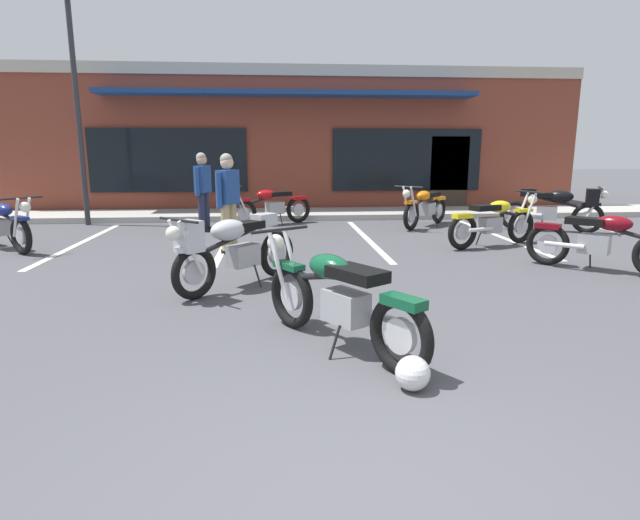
% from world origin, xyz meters
% --- Properties ---
extents(ground_plane, '(80.00, 80.00, 0.00)m').
position_xyz_m(ground_plane, '(0.00, 3.73, 0.00)').
color(ground_plane, '#47474C').
extents(sidewalk_kerb, '(22.00, 1.80, 0.14)m').
position_xyz_m(sidewalk_kerb, '(0.00, 11.54, 0.07)').
color(sidewalk_kerb, '#A8A59E').
rests_on(sidewalk_kerb, ground_plane).
extents(brick_storefront_building, '(16.45, 7.20, 3.98)m').
position_xyz_m(brick_storefront_building, '(0.00, 15.65, 1.99)').
color(brick_storefront_building, brown).
rests_on(brick_storefront_building, ground_plane).
extents(painted_stall_lines, '(13.86, 4.80, 0.01)m').
position_xyz_m(painted_stall_lines, '(0.00, 7.94, 0.00)').
color(painted_stall_lines, silver).
rests_on(painted_stall_lines, ground_plane).
extents(motorcycle_foreground_classic, '(1.41, 1.83, 0.98)m').
position_xyz_m(motorcycle_foreground_classic, '(0.10, 2.23, 0.46)').
color(motorcycle_foreground_classic, black).
rests_on(motorcycle_foreground_classic, ground_plane).
extents(motorcycle_red_sportbike, '(1.66, 1.64, 0.98)m').
position_xyz_m(motorcycle_red_sportbike, '(4.22, 4.81, 0.46)').
color(motorcycle_red_sportbike, black).
rests_on(motorcycle_red_sportbike, ground_plane).
extents(motorcycle_black_cruiser, '(1.99, 1.11, 0.98)m').
position_xyz_m(motorcycle_black_cruiser, '(3.53, 6.93, 0.46)').
color(motorcycle_black_cruiser, black).
rests_on(motorcycle_black_cruiser, ground_plane).
extents(motorcycle_silver_naked, '(1.60, 1.70, 0.98)m').
position_xyz_m(motorcycle_silver_naked, '(-0.99, 4.34, 0.53)').
color(motorcycle_silver_naked, black).
rests_on(motorcycle_silver_naked, ground_plane).
extents(motorcycle_blue_standard, '(1.72, 1.58, 0.98)m').
position_xyz_m(motorcycle_blue_standard, '(-5.21, 7.31, 0.46)').
color(motorcycle_blue_standard, black).
rests_on(motorcycle_blue_standard, ground_plane).
extents(motorcycle_green_cafe_racer, '(1.94, 1.21, 0.98)m').
position_xyz_m(motorcycle_green_cafe_racer, '(5.57, 8.48, 0.53)').
color(motorcycle_green_cafe_racer, black).
rests_on(motorcycle_green_cafe_racer, ground_plane).
extents(motorcycle_orange_scrambler, '(1.58, 1.72, 0.98)m').
position_xyz_m(motorcycle_orange_scrambler, '(2.98, 9.45, 0.46)').
color(motorcycle_orange_scrambler, black).
rests_on(motorcycle_orange_scrambler, ground_plane).
extents(motorcycle_cream_vintage, '(1.92, 1.25, 0.98)m').
position_xyz_m(motorcycle_cream_vintage, '(-0.53, 10.03, 0.46)').
color(motorcycle_cream_vintage, black).
rests_on(motorcycle_cream_vintage, ground_plane).
extents(person_in_black_shirt, '(0.37, 0.60, 1.68)m').
position_xyz_m(person_in_black_shirt, '(-1.96, 9.21, 0.95)').
color(person_in_black_shirt, black).
rests_on(person_in_black_shirt, ground_plane).
extents(person_in_shorts_foreground, '(0.41, 0.57, 1.68)m').
position_xyz_m(person_in_shorts_foreground, '(-1.22, 6.73, 0.95)').
color(person_in_shorts_foreground, black).
rests_on(person_in_shorts_foreground, ground_plane).
extents(helmet_on_pavement, '(0.26, 0.26, 0.26)m').
position_xyz_m(helmet_on_pavement, '(0.55, 1.34, 0.13)').
color(helmet_on_pavement, silver).
rests_on(helmet_on_pavement, ground_plane).
extents(parking_lot_lamp_post, '(0.24, 0.76, 5.21)m').
position_xyz_m(parking_lot_lamp_post, '(-4.83, 10.33, 3.35)').
color(parking_lot_lamp_post, '#2D2D33').
rests_on(parking_lot_lamp_post, ground_plane).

